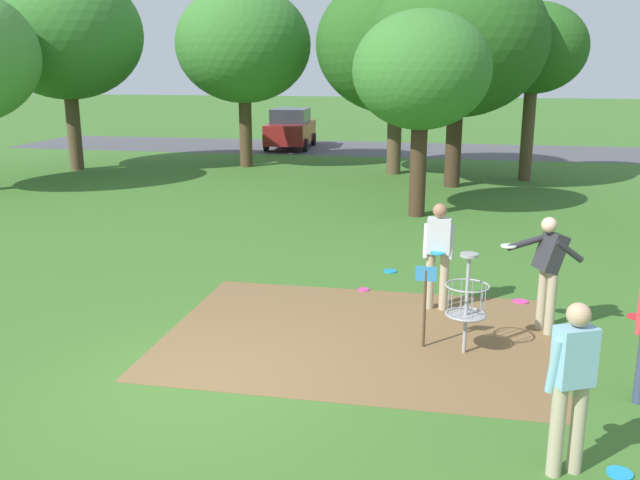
{
  "coord_description": "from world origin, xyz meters",
  "views": [
    {
      "loc": [
        2.93,
        -7.11,
        3.76
      ],
      "look_at": [
        0.84,
        3.45,
        1.0
      ],
      "focal_mm": 38.24,
      "sensor_mm": 36.0,
      "label": 1
    }
  ],
  "objects_px": {
    "frisbee_by_tee": "(620,473)",
    "frisbee_far_left": "(521,301)",
    "disc_golf_basket": "(462,299)",
    "player_foreground_watching": "(572,379)",
    "tree_mid_right": "(397,45)",
    "frisbee_mid_grass": "(364,290)",
    "frisbee_near_basket": "(390,271)",
    "tree_far_right": "(458,42)",
    "tree_near_left": "(243,45)",
    "player_throwing": "(438,250)",
    "parked_car_leftmost": "(291,128)",
    "tree_mid_center": "(534,50)",
    "tree_far_left": "(421,71)",
    "player_waiting_left": "(548,267)",
    "tree_near_right": "(66,34)"
  },
  "relations": [
    {
      "from": "frisbee_by_tee",
      "to": "frisbee_far_left",
      "type": "height_order",
      "value": "same"
    },
    {
      "from": "disc_golf_basket",
      "to": "frisbee_by_tee",
      "type": "bearing_deg",
      "value": -60.29
    },
    {
      "from": "player_foreground_watching",
      "to": "tree_mid_right",
      "type": "xyz_separation_m",
      "value": [
        -3.28,
        18.32,
        3.5
      ]
    },
    {
      "from": "frisbee_mid_grass",
      "to": "frisbee_far_left",
      "type": "height_order",
      "value": "same"
    },
    {
      "from": "frisbee_near_basket",
      "to": "tree_far_right",
      "type": "height_order",
      "value": "tree_far_right"
    },
    {
      "from": "disc_golf_basket",
      "to": "player_foreground_watching",
      "type": "relative_size",
      "value": 0.81
    },
    {
      "from": "frisbee_by_tee",
      "to": "tree_near_left",
      "type": "relative_size",
      "value": 0.04
    },
    {
      "from": "frisbee_far_left",
      "to": "frisbee_mid_grass",
      "type": "bearing_deg",
      "value": 177.66
    },
    {
      "from": "player_foreground_watching",
      "to": "frisbee_mid_grass",
      "type": "height_order",
      "value": "player_foreground_watching"
    },
    {
      "from": "player_throwing",
      "to": "frisbee_near_basket",
      "type": "relative_size",
      "value": 6.85
    },
    {
      "from": "frisbee_mid_grass",
      "to": "parked_car_leftmost",
      "type": "relative_size",
      "value": 0.05
    },
    {
      "from": "player_foreground_watching",
      "to": "parked_car_leftmost",
      "type": "bearing_deg",
      "value": 109.12
    },
    {
      "from": "tree_far_right",
      "to": "parked_car_leftmost",
      "type": "distance_m",
      "value": 12.42
    },
    {
      "from": "tree_mid_center",
      "to": "tree_far_left",
      "type": "height_order",
      "value": "tree_mid_center"
    },
    {
      "from": "disc_golf_basket",
      "to": "tree_far_right",
      "type": "xyz_separation_m",
      "value": [
        -0.23,
        13.28,
        3.72
      ]
    },
    {
      "from": "player_waiting_left",
      "to": "frisbee_near_basket",
      "type": "distance_m",
      "value": 3.68
    },
    {
      "from": "player_throwing",
      "to": "player_waiting_left",
      "type": "bearing_deg",
      "value": -22.96
    },
    {
      "from": "player_foreground_watching",
      "to": "parked_car_leftmost",
      "type": "xyz_separation_m",
      "value": [
        -8.73,
        25.17,
        -0.05
      ]
    },
    {
      "from": "player_throwing",
      "to": "tree_near_left",
      "type": "distance_m",
      "value": 16.92
    },
    {
      "from": "player_foreground_watching",
      "to": "tree_near_left",
      "type": "relative_size",
      "value": 0.26
    },
    {
      "from": "player_foreground_watching",
      "to": "frisbee_by_tee",
      "type": "height_order",
      "value": "player_foreground_watching"
    },
    {
      "from": "frisbee_near_basket",
      "to": "tree_far_left",
      "type": "bearing_deg",
      "value": 87.83
    },
    {
      "from": "disc_golf_basket",
      "to": "frisbee_far_left",
      "type": "height_order",
      "value": "disc_golf_basket"
    },
    {
      "from": "player_waiting_left",
      "to": "tree_far_right",
      "type": "bearing_deg",
      "value": 96.62
    },
    {
      "from": "player_throwing",
      "to": "tree_mid_center",
      "type": "height_order",
      "value": "tree_mid_center"
    },
    {
      "from": "tree_mid_center",
      "to": "parked_car_leftmost",
      "type": "relative_size",
      "value": 1.34
    },
    {
      "from": "frisbee_by_tee",
      "to": "frisbee_mid_grass",
      "type": "xyz_separation_m",
      "value": [
        -3.11,
        4.96,
        0.0
      ]
    },
    {
      "from": "disc_golf_basket",
      "to": "parked_car_leftmost",
      "type": "distance_m",
      "value": 23.79
    },
    {
      "from": "tree_mid_right",
      "to": "parked_car_leftmost",
      "type": "xyz_separation_m",
      "value": [
        -5.44,
        6.85,
        -3.54
      ]
    },
    {
      "from": "tree_near_right",
      "to": "tree_far_left",
      "type": "relative_size",
      "value": 1.4
    },
    {
      "from": "frisbee_near_basket",
      "to": "disc_golf_basket",
      "type": "bearing_deg",
      "value": -70.19
    },
    {
      "from": "tree_near_left",
      "to": "tree_near_right",
      "type": "height_order",
      "value": "tree_near_right"
    },
    {
      "from": "frisbee_by_tee",
      "to": "tree_mid_right",
      "type": "height_order",
      "value": "tree_mid_right"
    },
    {
      "from": "frisbee_far_left",
      "to": "parked_car_leftmost",
      "type": "bearing_deg",
      "value": 113.38
    },
    {
      "from": "parked_car_leftmost",
      "to": "frisbee_by_tee",
      "type": "bearing_deg",
      "value": -69.76
    },
    {
      "from": "player_foreground_watching",
      "to": "player_throwing",
      "type": "distance_m",
      "value": 4.54
    },
    {
      "from": "frisbee_near_basket",
      "to": "tree_mid_right",
      "type": "bearing_deg",
      "value": 94.93
    },
    {
      "from": "player_throwing",
      "to": "frisbee_mid_grass",
      "type": "height_order",
      "value": "player_throwing"
    },
    {
      "from": "frisbee_far_left",
      "to": "tree_far_left",
      "type": "relative_size",
      "value": 0.05
    },
    {
      "from": "frisbee_near_basket",
      "to": "frisbee_far_left",
      "type": "distance_m",
      "value": 2.6
    },
    {
      "from": "frisbee_by_tee",
      "to": "tree_far_left",
      "type": "xyz_separation_m",
      "value": [
        -2.57,
        11.22,
        3.62
      ]
    },
    {
      "from": "frisbee_near_basket",
      "to": "tree_far_right",
      "type": "distance_m",
      "value": 10.77
    },
    {
      "from": "tree_near_right",
      "to": "parked_car_leftmost",
      "type": "relative_size",
      "value": 1.67
    },
    {
      "from": "frisbee_far_left",
      "to": "tree_mid_center",
      "type": "distance_m",
      "value": 13.54
    },
    {
      "from": "player_foreground_watching",
      "to": "tree_far_left",
      "type": "relative_size",
      "value": 0.33
    },
    {
      "from": "player_foreground_watching",
      "to": "tree_mid_right",
      "type": "relative_size",
      "value": 0.25
    },
    {
      "from": "frisbee_near_basket",
      "to": "parked_car_leftmost",
      "type": "distance_m",
      "value": 20.05
    },
    {
      "from": "parked_car_leftmost",
      "to": "frisbee_near_basket",
      "type": "bearing_deg",
      "value": -71.1
    },
    {
      "from": "frisbee_by_tee",
      "to": "tree_far_right",
      "type": "xyz_separation_m",
      "value": [
        -1.72,
        15.89,
        4.47
      ]
    },
    {
      "from": "player_waiting_left",
      "to": "frisbee_near_basket",
      "type": "xyz_separation_m",
      "value": [
        -2.47,
        2.55,
        -0.98
      ]
    }
  ]
}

